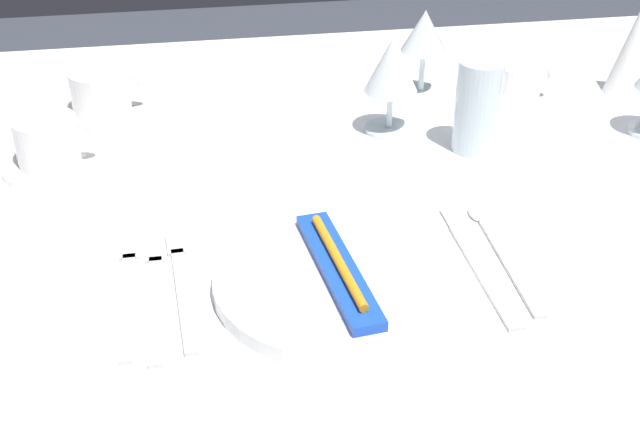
# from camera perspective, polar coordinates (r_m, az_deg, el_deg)

# --- Properties ---
(dining_table) EXTENTS (1.80, 1.11, 0.74)m
(dining_table) POSITION_cam_1_polar(r_m,az_deg,el_deg) (1.14, 0.10, -1.54)
(dining_table) COLOR white
(dining_table) RESTS_ON ground
(dinner_plate) EXTENTS (0.27, 0.27, 0.02)m
(dinner_plate) POSITION_cam_1_polar(r_m,az_deg,el_deg) (0.90, 1.23, -4.57)
(dinner_plate) COLOR white
(dinner_plate) RESTS_ON dining_table
(toothbrush_package) EXTENTS (0.06, 0.21, 0.02)m
(toothbrush_package) POSITION_cam_1_polar(r_m,az_deg,el_deg) (0.90, 1.24, -3.70)
(toothbrush_package) COLOR blue
(toothbrush_package) RESTS_ON dinner_plate
(fork_outer) EXTENTS (0.03, 0.21, 0.00)m
(fork_outer) POSITION_cam_1_polar(r_m,az_deg,el_deg) (0.92, -9.33, -4.72)
(fork_outer) COLOR beige
(fork_outer) RESTS_ON dining_table
(fork_inner) EXTENTS (0.02, 0.21, 0.00)m
(fork_inner) POSITION_cam_1_polar(r_m,az_deg,el_deg) (0.92, -11.08, -5.30)
(fork_inner) COLOR beige
(fork_inner) RESTS_ON dining_table
(fork_salad) EXTENTS (0.02, 0.21, 0.00)m
(fork_salad) POSITION_cam_1_polar(r_m,az_deg,el_deg) (0.93, -12.85, -5.07)
(fork_salad) COLOR beige
(fork_salad) RESTS_ON dining_table
(dinner_knife) EXTENTS (0.02, 0.23, 0.00)m
(dinner_knife) POSITION_cam_1_polar(r_m,az_deg,el_deg) (0.95, 10.74, -3.56)
(dinner_knife) COLOR beige
(dinner_knife) RESTS_ON dining_table
(spoon_soup) EXTENTS (0.03, 0.22, 0.01)m
(spoon_soup) POSITION_cam_1_polar(r_m,az_deg,el_deg) (1.00, 11.87, -1.98)
(spoon_soup) COLOR beige
(spoon_soup) RESTS_ON dining_table
(saucer_left) EXTENTS (0.14, 0.14, 0.01)m
(saucer_left) POSITION_cam_1_polar(r_m,az_deg,el_deg) (1.34, 12.72, 7.30)
(saucer_left) COLOR white
(saucer_left) RESTS_ON dining_table
(coffee_cup_left) EXTENTS (0.11, 0.08, 0.06)m
(coffee_cup_left) POSITION_cam_1_polar(r_m,az_deg,el_deg) (1.33, 12.97, 8.70)
(coffee_cup_left) COLOR white
(coffee_cup_left) RESTS_ON saucer_left
(saucer_right) EXTENTS (0.14, 0.14, 0.01)m
(saucer_right) POSITION_cam_1_polar(r_m,az_deg,el_deg) (1.32, -14.43, 6.61)
(saucer_right) COLOR white
(saucer_right) RESTS_ON dining_table
(coffee_cup_right) EXTENTS (0.11, 0.09, 0.06)m
(coffee_cup_right) POSITION_cam_1_polar(r_m,az_deg,el_deg) (1.30, -14.57, 8.03)
(coffee_cup_right) COLOR white
(coffee_cup_right) RESTS_ON saucer_right
(saucer_far) EXTENTS (0.13, 0.13, 0.01)m
(saucer_far) POSITION_cam_1_polar(r_m,az_deg,el_deg) (1.18, -17.68, 3.07)
(saucer_far) COLOR white
(saucer_far) RESTS_ON dining_table
(coffee_cup_far) EXTENTS (0.11, 0.08, 0.06)m
(coffee_cup_far) POSITION_cam_1_polar(r_m,az_deg,el_deg) (1.17, -17.89, 4.68)
(coffee_cup_far) COLOR white
(coffee_cup_far) RESTS_ON saucer_far
(wine_glass_left) EXTENTS (0.07, 0.07, 0.14)m
(wine_glass_left) POSITION_cam_1_polar(r_m,az_deg,el_deg) (1.32, 7.06, 11.75)
(wine_glass_left) COLOR silver
(wine_glass_left) RESTS_ON dining_table
(wine_glass_right) EXTENTS (0.08, 0.08, 0.14)m
(wine_glass_right) POSITION_cam_1_polar(r_m,az_deg,el_deg) (1.20, 4.85, 9.67)
(wine_glass_right) COLOR silver
(wine_glass_right) RESTS_ON dining_table
(drink_tumbler) EXTENTS (0.06, 0.06, 0.13)m
(drink_tumbler) POSITION_cam_1_polar(r_m,az_deg,el_deg) (1.18, 10.57, 6.77)
(drink_tumbler) COLOR silver
(drink_tumbler) RESTS_ON dining_table
(napkin_folded) EXTENTS (0.08, 0.08, 0.16)m
(napkin_folded) POSITION_cam_1_polar(r_m,az_deg,el_deg) (1.41, 20.63, 10.52)
(napkin_folded) COLOR white
(napkin_folded) RESTS_ON dining_table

